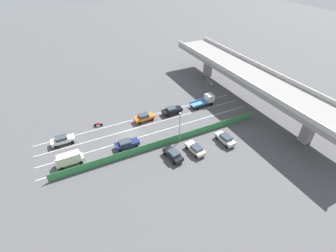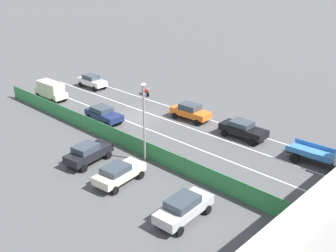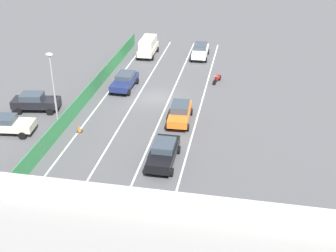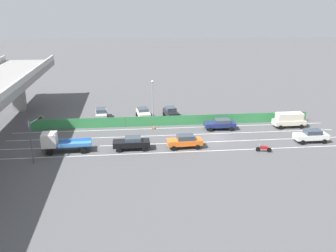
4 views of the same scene
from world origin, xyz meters
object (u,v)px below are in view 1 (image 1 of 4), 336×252
car_van_cream (69,159)px  parked_wagon_silver (225,139)px  flatbed_truck_blue (206,100)px  car_sedan_black (172,110)px  car_taxi_orange (144,117)px  traffic_light (209,86)px  street_lamp (180,125)px  car_sedan_navy (127,143)px  parked_sedan_dark (173,154)px  motorcycle (98,124)px  traffic_cone (175,136)px  parked_sedan_cream (196,149)px  car_hatchback_white (63,140)px

car_van_cream → parked_wagon_silver: 29.07m
car_van_cream → flatbed_truck_blue: bearing=101.2°
car_sedan_black → car_taxi_orange: (-0.14, -6.78, 0.02)m
car_taxi_orange → traffic_light: bearing=96.0°
street_lamp → parked_wagon_silver: bearing=63.3°
car_sedan_navy → parked_sedan_dark: 9.36m
car_sedan_navy → street_lamp: street_lamp is taller
flatbed_truck_blue → motorcycle: (-2.69, -25.57, -0.83)m
traffic_cone → motorcycle: bearing=-129.1°
flatbed_truck_blue → traffic_light: 3.74m
parked_sedan_cream → traffic_light: traffic_light is taller
car_sedan_black → car_hatchback_white: car_hatchback_white is taller
car_van_cream → car_hatchback_white: size_ratio=1.06×
car_hatchback_white → parked_sedan_dark: (13.19, 17.36, 0.00)m
flatbed_truck_blue → street_lamp: 16.09m
traffic_light → street_lamp: bearing=-50.9°
car_hatchback_white → traffic_light: bearing=93.6°
car_van_cream → traffic_cone: 20.17m
car_taxi_orange → car_hatchback_white: (0.29, -17.11, -0.00)m
motorcycle → flatbed_truck_blue: bearing=84.0°
car_taxi_orange → parked_sedan_dark: (13.48, 0.25, 0.00)m
traffic_light → car_sedan_black: bearing=-79.7°
parked_wagon_silver → car_hatchback_white: bearing=-115.6°
car_van_cream → traffic_light: (-8.60, 34.67, 2.37)m
car_taxi_orange → flatbed_truck_blue: size_ratio=0.76×
car_hatchback_white → parked_sedan_cream: size_ratio=1.01×
parked_wagon_silver → car_taxi_orange: bearing=-140.7°
car_hatchback_white → car_taxi_orange: bearing=91.0°
car_van_cream → car_taxi_orange: (-6.71, 16.72, -0.31)m
parked_sedan_dark → parked_wagon_silver: size_ratio=0.98×
car_van_cream → traffic_light: traffic_light is taller
car_taxi_orange → traffic_cone: (8.09, 3.38, -0.68)m
street_lamp → car_sedan_black: bearing=161.1°
flatbed_truck_blue → parked_sedan_cream: bearing=-39.5°
flatbed_truck_blue → parked_sedan_dark: size_ratio=1.34×
flatbed_truck_blue → traffic_light: size_ratio=1.19×
car_hatchback_white → parked_wagon_silver: bearing=64.4°
car_van_cream → traffic_light: 35.80m
parked_sedan_cream → parked_wagon_silver: size_ratio=0.97×
car_sedan_black → flatbed_truck_blue: flatbed_truck_blue is taller
car_sedan_navy → traffic_cone: (1.31, 9.66, -0.62)m
flatbed_truck_blue → motorcycle: flatbed_truck_blue is taller
car_van_cream → traffic_cone: size_ratio=8.24×
motorcycle → parked_sedan_cream: size_ratio=0.43×
car_hatchback_white → motorcycle: car_hatchback_white is taller
traffic_light → motorcycle: bearing=-91.2°
street_lamp → traffic_light: bearing=129.1°
flatbed_truck_blue → traffic_cone: bearing=-58.0°
motorcycle → street_lamp: street_lamp is taller
street_lamp → traffic_cone: street_lamp is taller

